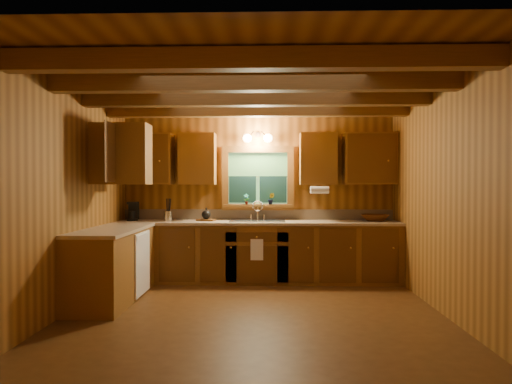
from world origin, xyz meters
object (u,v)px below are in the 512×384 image
object	(u,v)px
coffee_maker	(133,211)
wicker_basket	(375,218)
cutting_board	(206,220)
sink	(257,224)

from	to	relation	value
coffee_maker	wicker_basket	xyz separation A→B (m)	(3.68, -0.01, -0.09)
coffee_maker	cutting_board	xyz separation A→B (m)	(1.13, -0.01, -0.13)
cutting_board	coffee_maker	bearing A→B (deg)	-169.99
coffee_maker	wicker_basket	world-z (taller)	coffee_maker
sink	wicker_basket	world-z (taller)	sink
cutting_board	wicker_basket	bearing A→B (deg)	10.28
cutting_board	wicker_basket	size ratio (longest dim) A/B	0.64
sink	cutting_board	distance (m)	0.78
wicker_basket	coffee_maker	bearing A→B (deg)	179.78
coffee_maker	wicker_basket	distance (m)	3.68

